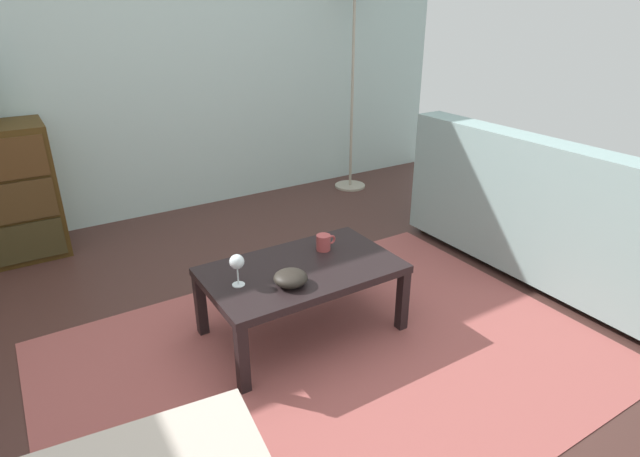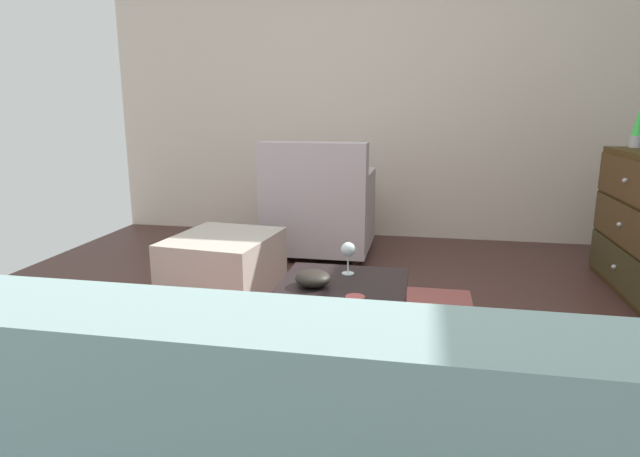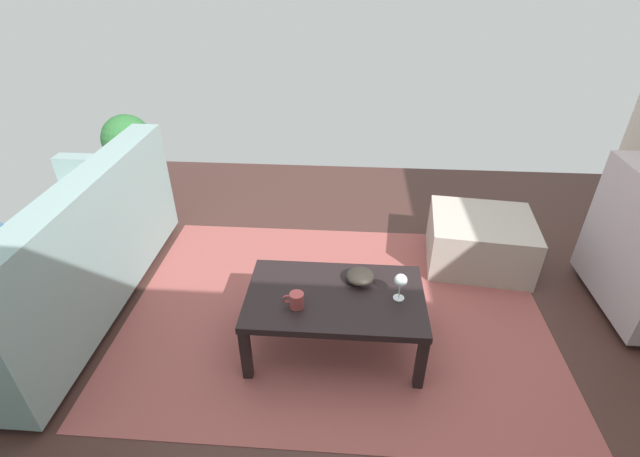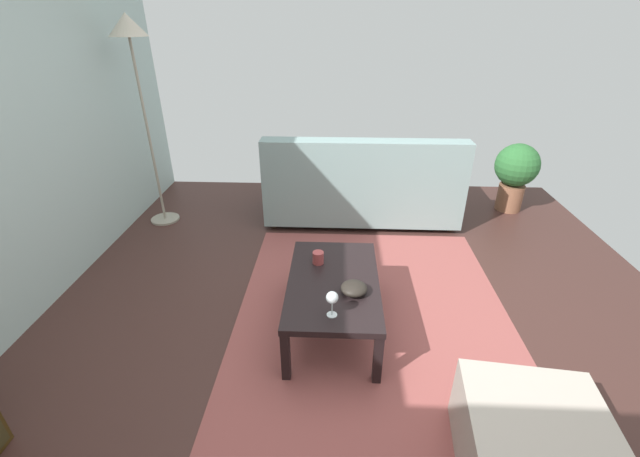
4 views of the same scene
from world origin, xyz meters
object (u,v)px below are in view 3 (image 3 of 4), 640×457
Objects in this scene: mug at (296,300)px; bowl_decorative at (360,276)px; coffee_table at (335,301)px; ottoman at (479,241)px; wine_glass at (401,281)px; potted_plant at (129,146)px; couch_large at (61,259)px.

mug is 0.40m from bowl_decorative.
coffee_table is 0.20m from bowl_decorative.
coffee_table reaches higher than ottoman.
wine_glass is at bearing 179.46° from coffee_table.
potted_plant is at bearing -48.18° from mug.
potted_plant is at bearing -43.54° from coffee_table.
wine_glass is 0.26m from bowl_decorative.
wine_glass is 1.38× the size of mug.
potted_plant is (0.26, -1.61, 0.09)m from couch_large.
mug reaches higher than bowl_decorative.
coffee_table is 6.15× the size of wine_glass.
wine_glass reaches higher than coffee_table.
bowl_decorative is 1.84m from couch_large.
coffee_table is 0.24m from mug.
potted_plant is (2.30, -1.87, -0.06)m from wine_glass.
coffee_table is 1.38× the size of ottoman.
wine_glass is (-0.34, 0.00, 0.16)m from coffee_table.
couch_large reaches higher than bowl_decorative.
potted_plant reaches higher than wine_glass.
bowl_decorative is 0.22× the size of potted_plant.
coffee_table is 8.47× the size of mug.
coffee_table is at bearing 171.49° from couch_large.
wine_glass is 0.22× the size of potted_plant.
wine_glass is 2.07m from couch_large.
coffee_table is at bearing 136.46° from potted_plant.
couch_large is 2.62× the size of potted_plant.
bowl_decorative is at bearing -31.76° from wine_glass.
bowl_decorative is at bearing 41.25° from ottoman.
bowl_decorative is 2.73m from potted_plant.
wine_glass is at bearing 172.81° from couch_large.
mug is 2.65m from potted_plant.
coffee_table is at bearing -0.54° from wine_glass.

